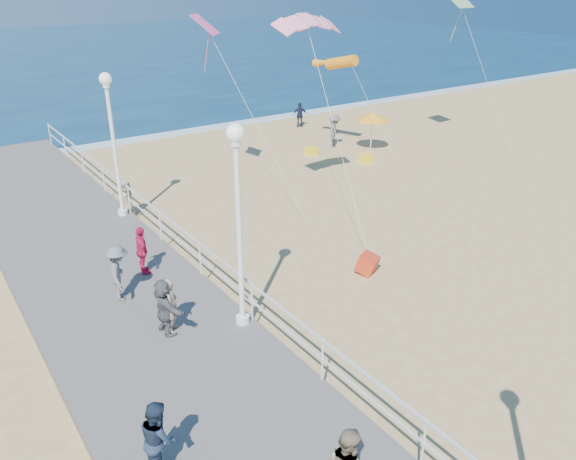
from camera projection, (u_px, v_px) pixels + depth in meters
ground at (389, 279)px, 17.76m from camera, size 160.00×160.00×0.00m
ocean at (1, 57)px, 66.34m from camera, size 160.00×90.00×0.05m
surf_line at (144, 138)px, 33.07m from camera, size 160.00×1.20×0.04m
boardwalk at (168, 357)px, 13.77m from camera, size 5.00×44.00×0.40m
railing at (252, 291)px, 14.62m from camera, size 0.05×42.00×0.55m
lamp_post_mid at (238, 208)px, 13.47m from camera, size 0.44×0.44×5.32m
lamp_post_far at (112, 131)px, 20.19m from camera, size 0.44×0.44×5.32m
spectator_2 at (119, 273)px, 15.56m from camera, size 0.94×1.21×1.65m
spectator_3 at (142, 251)px, 16.96m from camera, size 0.53×0.95×1.54m
spectator_5 at (165, 307)px, 14.09m from camera, size 0.51×1.44×1.54m
spectator_6 at (171, 305)px, 14.17m from camera, size 0.58×0.66×1.51m
spectator_7 at (159, 438)px, 10.01m from camera, size 0.69×0.84×1.61m
beach_walker_a at (335, 131)px, 31.11m from camera, size 1.33×1.24×1.80m
beach_walker_b at (300, 115)px, 35.38m from camera, size 0.98×0.71×1.54m
beach_walker_c at (127, 199)px, 22.11m from camera, size 0.62×0.79×1.43m
box_kite at (367, 266)px, 17.93m from camera, size 0.80×0.88×0.74m
beach_umbrella at (372, 116)px, 29.98m from camera, size 1.90×1.90×2.14m
beach_chair_left at (311, 151)px, 30.06m from camera, size 0.55×0.55×0.40m
beach_chair_right at (366, 158)px, 28.84m from camera, size 0.55×0.55×0.40m
kite_parafoil at (308, 20)px, 19.92m from camera, size 2.65×0.94×0.65m
kite_windsock at (342, 62)px, 28.53m from camera, size 1.08×3.07×1.17m
kite_diamond_pink at (205, 24)px, 22.10m from camera, size 1.48×1.50×0.76m
kite_diamond_multi at (459, 0)px, 28.42m from camera, size 1.36×1.16×0.75m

